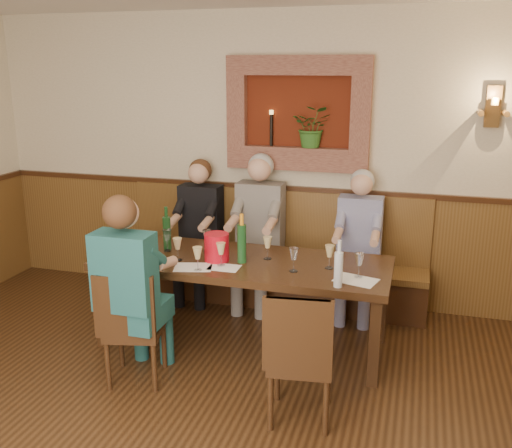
{
  "coord_description": "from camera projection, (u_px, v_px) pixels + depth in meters",
  "views": [
    {
      "loc": [
        1.34,
        -2.36,
        2.29
      ],
      "look_at": [
        0.1,
        1.9,
        1.05
      ],
      "focal_mm": 40.0,
      "sensor_mm": 36.0,
      "label": 1
    }
  ],
  "objects": [
    {
      "name": "bench",
      "position": [
        271.0,
        270.0,
        5.66
      ],
      "size": [
        3.0,
        0.45,
        1.11
      ],
      "color": "#381E0F",
      "rests_on": "ground"
    },
    {
      "name": "wine_bottle_green_a",
      "position": [
        242.0,
        243.0,
        4.57
      ],
      "size": [
        0.08,
        0.08,
        0.4
      ],
      "rotation": [
        0.0,
        0.0,
        -0.12
      ],
      "color": "#19471E",
      "rests_on": "dining_table"
    },
    {
      "name": "wine_glass_2",
      "position": [
        178.0,
        249.0,
        4.63
      ],
      "size": [
        0.08,
        0.08,
        0.19
      ],
      "primitive_type": null,
      "color": "#D1BA7D",
      "rests_on": "dining_table"
    },
    {
      "name": "wine_glass_9",
      "position": [
        268.0,
        248.0,
        4.67
      ],
      "size": [
        0.08,
        0.08,
        0.19
      ],
      "primitive_type": null,
      "color": "#D1BA7D",
      "rests_on": "dining_table"
    },
    {
      "name": "tasting_sheet_d",
      "position": [
        193.0,
        267.0,
        4.5
      ],
      "size": [
        0.34,
        0.28,
        0.0
      ],
      "primitive_type": "cube",
      "rotation": [
        0.0,
        0.0,
        0.27
      ],
      "color": "white",
      "rests_on": "dining_table"
    },
    {
      "name": "wall_sconce",
      "position": [
        493.0,
        108.0,
        4.84
      ],
      "size": [
        0.25,
        0.2,
        0.35
      ],
      "color": "brown",
      "rests_on": "ground"
    },
    {
      "name": "wine_glass_5",
      "position": [
        167.0,
        240.0,
        4.87
      ],
      "size": [
        0.08,
        0.08,
        0.19
      ],
      "primitive_type": null,
      "color": "white",
      "rests_on": "dining_table"
    },
    {
      "name": "wine_glass_1",
      "position": [
        359.0,
        265.0,
        4.26
      ],
      "size": [
        0.08,
        0.08,
        0.19
      ],
      "primitive_type": null,
      "color": "white",
      "rests_on": "dining_table"
    },
    {
      "name": "wine_glass_7",
      "position": [
        125.0,
        244.0,
        4.78
      ],
      "size": [
        0.08,
        0.08,
        0.19
      ],
      "primitive_type": null,
      "color": "#D1BA7D",
      "rests_on": "dining_table"
    },
    {
      "name": "chair_near_left",
      "position": [
        136.0,
        348.0,
        4.24
      ],
      "size": [
        0.47,
        0.47,
        0.89
      ],
      "rotation": [
        0.0,
        0.0,
        0.23
      ],
      "color": "black",
      "rests_on": "ground"
    },
    {
      "name": "wine_bottle_green_b",
      "position": [
        167.0,
        232.0,
        4.92
      ],
      "size": [
        0.08,
        0.08,
        0.37
      ],
      "rotation": [
        0.0,
        0.0,
        0.19
      ],
      "color": "#19471E",
      "rests_on": "dining_table"
    },
    {
      "name": "person_chair_front",
      "position": [
        133.0,
        305.0,
        4.15
      ],
      "size": [
        0.43,
        0.53,
        1.45
      ],
      "color": "navy",
      "rests_on": "ground"
    },
    {
      "name": "wainscoting",
      "position": [
        137.0,
        400.0,
        3.0
      ],
      "size": [
        6.02,
        6.02,
        1.15
      ],
      "color": "brown",
      "rests_on": "ground"
    },
    {
      "name": "wine_glass_4",
      "position": [
        221.0,
        254.0,
        4.51
      ],
      "size": [
        0.08,
        0.08,
        0.19
      ],
      "primitive_type": null,
      "color": "#D1BA7D",
      "rests_on": "dining_table"
    },
    {
      "name": "water_bottle",
      "position": [
        338.0,
        268.0,
        4.07
      ],
      "size": [
        0.07,
        0.07,
        0.35
      ],
      "rotation": [
        0.0,
        0.0,
        0.15
      ],
      "color": "silver",
      "rests_on": "dining_table"
    },
    {
      "name": "person_bench_mid",
      "position": [
        258.0,
        244.0,
        5.51
      ],
      "size": [
        0.45,
        0.55,
        1.49
      ],
      "color": "#5C5754",
      "rests_on": "ground"
    },
    {
      "name": "person_bench_right",
      "position": [
        357.0,
        258.0,
        5.27
      ],
      "size": [
        0.4,
        0.49,
        1.38
      ],
      "color": "navy",
      "rests_on": "ground"
    },
    {
      "name": "wine_glass_6",
      "position": [
        294.0,
        260.0,
        4.38
      ],
      "size": [
        0.08,
        0.08,
        0.19
      ],
      "primitive_type": null,
      "color": "white",
      "rests_on": "dining_table"
    },
    {
      "name": "spittoon_bucket",
      "position": [
        217.0,
        247.0,
        4.62
      ],
      "size": [
        0.21,
        0.21,
        0.23
      ],
      "primitive_type": "cylinder",
      "rotation": [
        0.0,
        0.0,
        -0.03
      ],
      "color": "red",
      "rests_on": "dining_table"
    },
    {
      "name": "chair_near_right",
      "position": [
        300.0,
        382.0,
        3.76
      ],
      "size": [
        0.46,
        0.46,
        0.93
      ],
      "rotation": [
        0.0,
        0.0,
        0.12
      ],
      "color": "black",
      "rests_on": "ground"
    },
    {
      "name": "wall_niche",
      "position": [
        301.0,
        119.0,
        5.34
      ],
      "size": [
        1.36,
        0.3,
        1.06
      ],
      "color": "#571B0C",
      "rests_on": "ground"
    },
    {
      "name": "wine_glass_0",
      "position": [
        207.0,
        241.0,
        4.86
      ],
      "size": [
        0.08,
        0.08,
        0.19
      ],
      "primitive_type": null,
      "color": "white",
      "rests_on": "dining_table"
    },
    {
      "name": "wine_glass_3",
      "position": [
        198.0,
        259.0,
        4.4
      ],
      "size": [
        0.08,
        0.08,
        0.19
      ],
      "primitive_type": null,
      "color": "#D1BA7D",
      "rests_on": "dining_table"
    },
    {
      "name": "tasting_sheet_a",
      "position": [
        143.0,
        256.0,
        4.76
      ],
      "size": [
        0.32,
        0.28,
        0.0
      ],
      "primitive_type": "cube",
      "rotation": [
        0.0,
        0.0,
        -0.34
      ],
      "color": "white",
      "rests_on": "dining_table"
    },
    {
      "name": "room_shell",
      "position": [
        122.0,
        155.0,
        2.65
      ],
      "size": [
        6.04,
        6.04,
        2.82
      ],
      "color": "beige",
      "rests_on": "ground"
    },
    {
      "name": "person_bench_left",
      "position": [
        198.0,
        243.0,
        5.69
      ],
      "size": [
        0.41,
        0.51,
        1.41
      ],
      "color": "black",
      "rests_on": "ground"
    },
    {
      "name": "tasting_sheet_b",
      "position": [
        224.0,
        267.0,
        4.49
      ],
      "size": [
        0.25,
        0.18,
        0.0
      ],
      "primitive_type": "cube",
      "rotation": [
        0.0,
        0.0,
        0.01
      ],
      "color": "white",
      "rests_on": "dining_table"
    },
    {
      "name": "dining_table",
      "position": [
        243.0,
        268.0,
        4.69
      ],
      "size": [
        2.4,
        0.9,
        0.75
      ],
      "color": "black",
      "rests_on": "ground"
    },
    {
      "name": "tasting_sheet_c",
      "position": [
        356.0,
        280.0,
        4.23
      ],
      "size": [
        0.35,
        0.29,
        0.0
      ],
      "primitive_type": "cube",
      "rotation": [
        0.0,
        0.0,
        -0.27
      ],
      "color": "white",
      "rests_on": "dining_table"
    },
    {
      "name": "wine_glass_8",
      "position": [
        329.0,
        257.0,
        4.45
      ],
      "size": [
        0.08,
        0.08,
        0.19
      ],
      "primitive_type": null,
      "color": "#D1BA7D",
      "rests_on": "dining_table"
    }
  ]
}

